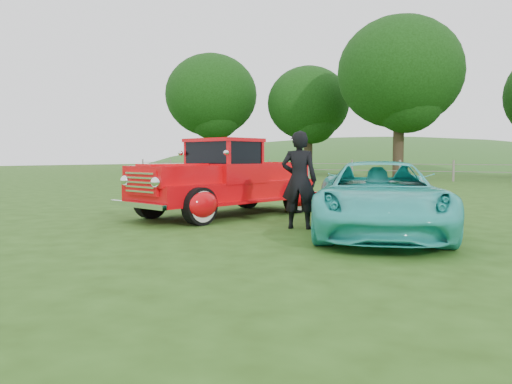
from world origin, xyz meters
The scene contains 9 objects.
ground centered at (0.00, 0.00, 0.00)m, with size 140.00×140.00×0.00m, color #264712.
distant_hills centered at (-4.08, 59.46, -4.55)m, with size 116.00×60.00×18.00m.
fence_line centered at (0.00, 22.00, 0.60)m, with size 48.00×0.12×1.20m.
tree_far_west centered at (-20.00, 26.00, 6.49)m, with size 7.60×7.60×9.93m.
tree_mid_west centered at (-12.00, 28.00, 5.55)m, with size 6.40×6.40×8.46m.
tree_near_west centered at (-4.00, 25.00, 6.80)m, with size 8.00×8.00×10.42m.
red_pickup centered at (-1.26, 1.81, 0.80)m, with size 2.89×5.22×1.78m.
teal_sedan centered at (2.65, 0.94, 0.64)m, with size 2.13×4.63×1.29m, color #30C2B9.
man centered at (1.16, 0.80, 0.92)m, with size 0.67×0.44×1.85m, color black.
Camera 1 is at (5.45, -7.59, 1.35)m, focal length 35.00 mm.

